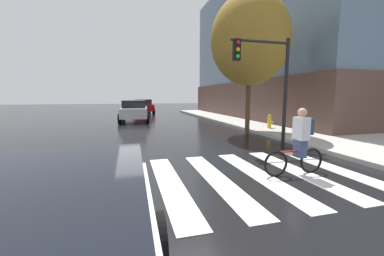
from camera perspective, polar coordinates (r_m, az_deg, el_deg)
The scene contains 9 objects.
ground_plane at distance 5.52m, azimuth -3.88°, elevation -13.26°, with size 120.00×120.00×0.00m, color black.
crosswalk_stripes at distance 5.61m, azimuth 0.52°, elevation -12.82°, with size 8.49×4.16×0.01m.
sedan_mid at distance 19.30m, azimuth -13.84°, elevation 4.20°, with size 2.51×4.92×1.66m.
sedan_far at distance 27.71m, azimuth -11.90°, elevation 5.22°, with size 2.47×4.81×1.62m.
cyclist at distance 6.45m, azimuth 24.69°, elevation -3.09°, with size 1.71×0.36×1.69m.
traffic_light_near at distance 9.65m, azimuth 18.03°, elevation 12.64°, with size 2.47×0.28×4.20m.
fire_hydrant at distance 14.25m, azimuth 18.35°, elevation 1.54°, with size 0.33×0.22×0.78m.
street_tree_near at distance 13.08m, azimuth 13.94°, elevation 20.10°, with size 4.01×4.01×7.14m.
corner_building at distance 26.26m, azimuth 26.89°, elevation 16.48°, with size 16.05×21.67×12.76m.
Camera 1 is at (-1.00, -5.05, 1.98)m, focal length 21.88 mm.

